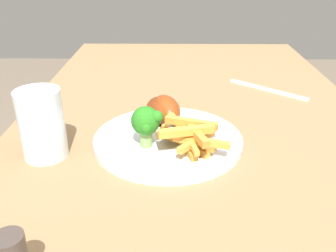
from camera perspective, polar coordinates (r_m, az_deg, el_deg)
The scene contains 8 objects.
dining_table at distance 0.73m, azimuth 4.03°, elevation -7.65°, with size 1.22×0.68×0.74m.
dinner_plate at distance 0.61m, azimuth 0.00°, elevation -2.18°, with size 0.25×0.25×0.01m, color silver.
broccoli_floret_front at distance 0.56m, azimuth -3.30°, elevation 0.64°, with size 0.05×0.05×0.07m.
carrot_fries_pile at distance 0.57m, azimuth 3.29°, elevation -1.39°, with size 0.13×0.11×0.04m.
chicken_drumstick_near at distance 0.65m, azimuth -0.90°, elevation 2.30°, with size 0.13×0.07×0.04m.
chicken_drumstick_far at distance 0.65m, azimuth -0.21°, elevation 2.35°, with size 0.13×0.07×0.05m.
fork at distance 0.87m, azimuth 15.15°, elevation 5.46°, with size 0.19×0.01×0.01m, color silver.
water_glass at distance 0.59m, azimuth -18.96°, elevation 0.27°, with size 0.07×0.07×0.11m, color silver.
Camera 1 is at (0.61, -0.04, 1.04)m, focal length 39.36 mm.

